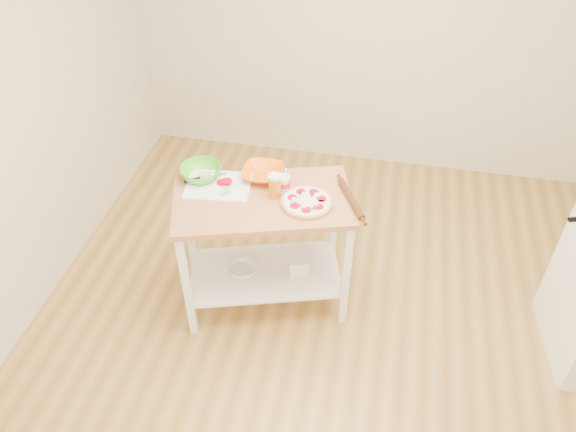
% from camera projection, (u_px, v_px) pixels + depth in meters
% --- Properties ---
extents(room_shell, '(4.04, 4.54, 2.74)m').
position_uv_depth(room_shell, '(337.00, 189.00, 2.74)').
color(room_shell, '#B18441').
rests_on(room_shell, ground).
extents(prep_island, '(1.21, 0.89, 0.90)m').
position_uv_depth(prep_island, '(264.00, 230.00, 3.57)').
color(prep_island, '#B5774A').
rests_on(prep_island, ground).
extents(pizza, '(0.32, 0.32, 0.05)m').
position_uv_depth(pizza, '(307.00, 202.00, 3.35)').
color(pizza, tan).
rests_on(pizza, prep_island).
extents(cutting_board, '(0.43, 0.34, 0.04)m').
position_uv_depth(cutting_board, '(218.00, 185.00, 3.49)').
color(cutting_board, white).
rests_on(cutting_board, prep_island).
extents(spatula, '(0.07, 0.15, 0.01)m').
position_uv_depth(spatula, '(228.00, 189.00, 3.44)').
color(spatula, '#47CFCD').
rests_on(spatula, cutting_board).
extents(knife, '(0.24, 0.15, 0.01)m').
position_uv_depth(knife, '(199.00, 178.00, 3.53)').
color(knife, silver).
rests_on(knife, cutting_board).
extents(orange_bowl, '(0.28, 0.28, 0.06)m').
position_uv_depth(orange_bowl, '(263.00, 173.00, 3.54)').
color(orange_bowl, orange).
rests_on(orange_bowl, prep_island).
extents(green_bowl, '(0.32, 0.32, 0.08)m').
position_uv_depth(green_bowl, '(201.00, 172.00, 3.54)').
color(green_bowl, '#4BC024').
rests_on(green_bowl, prep_island).
extents(beer_pint, '(0.08, 0.08, 0.16)m').
position_uv_depth(beer_pint, '(275.00, 186.00, 3.37)').
color(beer_pint, orange).
rests_on(beer_pint, prep_island).
extents(yogurt_tub, '(0.08, 0.08, 0.18)m').
position_uv_depth(yogurt_tub, '(284.00, 183.00, 3.44)').
color(yogurt_tub, white).
rests_on(yogurt_tub, prep_island).
extents(rolling_pin, '(0.20, 0.35, 0.04)m').
position_uv_depth(rolling_pin, '(351.00, 199.00, 3.36)').
color(rolling_pin, '#522B12').
rests_on(rolling_pin, prep_island).
extents(shelf_glass_bowl, '(0.30, 0.30, 0.07)m').
position_uv_depth(shelf_glass_bowl, '(243.00, 269.00, 3.79)').
color(shelf_glass_bowl, silver).
rests_on(shelf_glass_bowl, prep_island).
extents(shelf_bin, '(0.16, 0.16, 0.13)m').
position_uv_depth(shelf_bin, '(299.00, 264.00, 3.78)').
color(shelf_bin, white).
rests_on(shelf_bin, prep_island).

